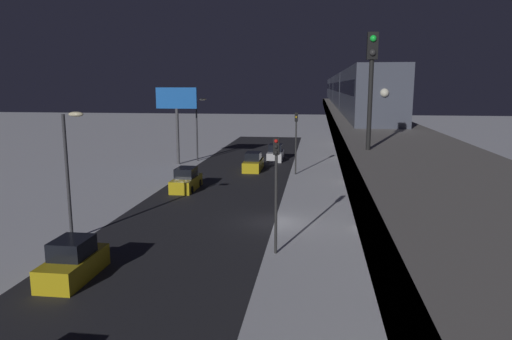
{
  "coord_description": "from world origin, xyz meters",
  "views": [
    {
      "loc": [
        -2.83,
        30.19,
        9.12
      ],
      "look_at": [
        2.58,
        -11.16,
        1.53
      ],
      "focal_mm": 32.65,
      "sensor_mm": 36.0,
      "label": 1
    }
  ],
  "objects_px": {
    "sedan_white": "(276,154)",
    "commercial_billboard": "(177,106)",
    "sedan_yellow_2": "(253,163)",
    "sedan_yellow_3": "(73,262)",
    "rail_signal": "(371,71)",
    "sedan_yellow": "(186,181)",
    "subway_train": "(344,89)",
    "traffic_light_mid": "(296,134)",
    "traffic_light_near": "(276,179)"
  },
  "relations": [
    {
      "from": "sedan_white",
      "to": "traffic_light_mid",
      "type": "xyz_separation_m",
      "value": [
        -2.9,
        9.14,
        3.4
      ]
    },
    {
      "from": "subway_train",
      "to": "sedan_yellow_3",
      "type": "relative_size",
      "value": 18.25
    },
    {
      "from": "traffic_light_mid",
      "to": "traffic_light_near",
      "type": "bearing_deg",
      "value": 90.0
    },
    {
      "from": "sedan_yellow_2",
      "to": "subway_train",
      "type": "bearing_deg",
      "value": 49.88
    },
    {
      "from": "sedan_yellow",
      "to": "traffic_light_mid",
      "type": "bearing_deg",
      "value": -137.57
    },
    {
      "from": "sedan_yellow_3",
      "to": "traffic_light_mid",
      "type": "distance_m",
      "value": 29.76
    },
    {
      "from": "sedan_yellow",
      "to": "commercial_billboard",
      "type": "xyz_separation_m",
      "value": [
        4.71,
        -13.18,
        6.04
      ]
    },
    {
      "from": "sedan_white",
      "to": "traffic_light_near",
      "type": "distance_m",
      "value": 32.88
    },
    {
      "from": "sedan_white",
      "to": "commercial_billboard",
      "type": "distance_m",
      "value": 13.4
    },
    {
      "from": "subway_train",
      "to": "rail_signal",
      "type": "xyz_separation_m",
      "value": [
        1.6,
        45.18,
        0.95
      ]
    },
    {
      "from": "sedan_yellow_2",
      "to": "commercial_billboard",
      "type": "xyz_separation_m",
      "value": [
        9.31,
        -2.81,
        6.03
      ]
    },
    {
      "from": "sedan_yellow",
      "to": "traffic_light_mid",
      "type": "xyz_separation_m",
      "value": [
        -9.3,
        -8.5,
        3.41
      ]
    },
    {
      "from": "rail_signal",
      "to": "sedan_white",
      "type": "relative_size",
      "value": 0.86
    },
    {
      "from": "sedan_yellow_3",
      "to": "traffic_light_mid",
      "type": "bearing_deg",
      "value": -108.34
    },
    {
      "from": "sedan_yellow_3",
      "to": "commercial_billboard",
      "type": "height_order",
      "value": "commercial_billboard"
    },
    {
      "from": "sedan_white",
      "to": "subway_train",
      "type": "bearing_deg",
      "value": 29.92
    },
    {
      "from": "sedan_white",
      "to": "traffic_light_near",
      "type": "relative_size",
      "value": 0.73
    },
    {
      "from": "sedan_yellow_3",
      "to": "traffic_light_mid",
      "type": "height_order",
      "value": "traffic_light_mid"
    },
    {
      "from": "rail_signal",
      "to": "sedan_white",
      "type": "xyz_separation_m",
      "value": [
        6.8,
        -40.34,
        -8.82
      ]
    },
    {
      "from": "rail_signal",
      "to": "traffic_light_near",
      "type": "xyz_separation_m",
      "value": [
        3.9,
        -7.77,
        -5.42
      ]
    },
    {
      "from": "traffic_light_near",
      "to": "traffic_light_mid",
      "type": "height_order",
      "value": "same"
    },
    {
      "from": "sedan_yellow",
      "to": "sedan_yellow_2",
      "type": "distance_m",
      "value": 11.34
    },
    {
      "from": "sedan_yellow_2",
      "to": "traffic_light_mid",
      "type": "xyz_separation_m",
      "value": [
        -4.7,
        1.86,
        3.4
      ]
    },
    {
      "from": "sedan_yellow_2",
      "to": "traffic_light_near",
      "type": "relative_size",
      "value": 0.73
    },
    {
      "from": "traffic_light_mid",
      "to": "sedan_yellow_3",
      "type": "bearing_deg",
      "value": 71.66
    },
    {
      "from": "sedan_yellow_3",
      "to": "traffic_light_near",
      "type": "xyz_separation_m",
      "value": [
        -9.3,
        -4.62,
        3.4
      ]
    },
    {
      "from": "sedan_yellow_3",
      "to": "sedan_white",
      "type": "height_order",
      "value": "same"
    },
    {
      "from": "commercial_billboard",
      "to": "subway_train",
      "type": "bearing_deg",
      "value": -154.53
    },
    {
      "from": "sedan_white",
      "to": "sedan_yellow",
      "type": "bearing_deg",
      "value": -109.94
    },
    {
      "from": "sedan_yellow",
      "to": "traffic_light_near",
      "type": "distance_m",
      "value": 17.93
    },
    {
      "from": "sedan_yellow",
      "to": "sedan_white",
      "type": "relative_size",
      "value": 1.0
    },
    {
      "from": "sedan_yellow_2",
      "to": "traffic_light_near",
      "type": "distance_m",
      "value": 25.96
    },
    {
      "from": "traffic_light_near",
      "to": "sedan_white",
      "type": "bearing_deg",
      "value": -84.91
    },
    {
      "from": "sedan_yellow_2",
      "to": "sedan_yellow",
      "type": "bearing_deg",
      "value": -113.93
    },
    {
      "from": "sedan_yellow_3",
      "to": "commercial_billboard",
      "type": "xyz_separation_m",
      "value": [
        4.71,
        -32.74,
        6.03
      ]
    },
    {
      "from": "sedan_yellow_2",
      "to": "sedan_yellow_3",
      "type": "xyz_separation_m",
      "value": [
        4.6,
        29.92,
        -0.0
      ]
    },
    {
      "from": "sedan_yellow_2",
      "to": "sedan_yellow_3",
      "type": "height_order",
      "value": "same"
    },
    {
      "from": "sedan_yellow_3",
      "to": "traffic_light_mid",
      "type": "xyz_separation_m",
      "value": [
        -9.3,
        -28.06,
        3.4
      ]
    },
    {
      "from": "sedan_yellow_3",
      "to": "sedan_white",
      "type": "xyz_separation_m",
      "value": [
        -6.4,
        -37.2,
        0.0
      ]
    },
    {
      "from": "rail_signal",
      "to": "sedan_yellow_3",
      "type": "relative_size",
      "value": 0.99
    },
    {
      "from": "sedan_yellow_3",
      "to": "sedan_white",
      "type": "distance_m",
      "value": 37.74
    },
    {
      "from": "rail_signal",
      "to": "traffic_light_mid",
      "type": "xyz_separation_m",
      "value": [
        3.9,
        -31.21,
        -5.42
      ]
    },
    {
      "from": "rail_signal",
      "to": "sedan_yellow",
      "type": "bearing_deg",
      "value": -59.83
    },
    {
      "from": "sedan_yellow_3",
      "to": "commercial_billboard",
      "type": "bearing_deg",
      "value": -81.81
    },
    {
      "from": "sedan_yellow_3",
      "to": "sedan_white",
      "type": "bearing_deg",
      "value": -99.76
    },
    {
      "from": "sedan_white",
      "to": "commercial_billboard",
      "type": "bearing_deg",
      "value": -158.12
    },
    {
      "from": "subway_train",
      "to": "traffic_light_near",
      "type": "xyz_separation_m",
      "value": [
        5.51,
        37.41,
        -4.47
      ]
    },
    {
      "from": "sedan_yellow_2",
      "to": "sedan_white",
      "type": "distance_m",
      "value": 7.49
    },
    {
      "from": "sedan_white",
      "to": "sedan_yellow_3",
      "type": "bearing_deg",
      "value": -99.76
    },
    {
      "from": "sedan_yellow_2",
      "to": "traffic_light_mid",
      "type": "bearing_deg",
      "value": -21.62
    }
  ]
}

